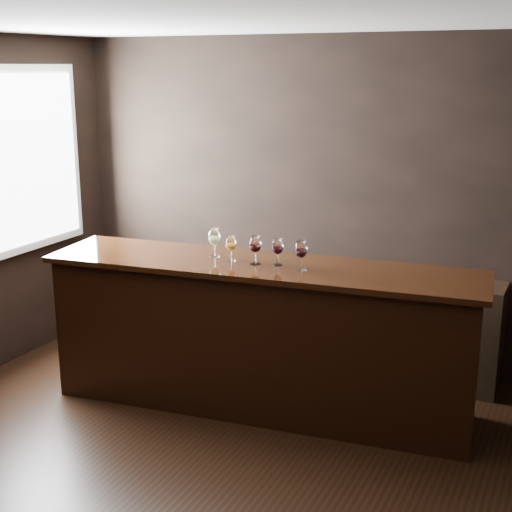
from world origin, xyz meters
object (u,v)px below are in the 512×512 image
at_px(glass_red_a, 255,245).
at_px(glass_red_b, 278,247).
at_px(bar_counter, 261,339).
at_px(glass_amber, 231,244).
at_px(glass_white, 214,238).
at_px(back_bar_shelf, 353,319).
at_px(glass_red_c, 301,250).

distance_m(glass_red_a, glass_red_b, 0.16).
relative_size(bar_counter, glass_amber, 16.63).
distance_m(bar_counter, glass_white, 0.84).
xyz_separation_m(bar_counter, glass_amber, (-0.23, -0.03, 0.72)).
bearing_deg(glass_white, back_bar_shelf, 51.00).
bearing_deg(glass_amber, back_bar_shelf, 58.83).
relative_size(glass_amber, glass_red_c, 0.88).
bearing_deg(back_bar_shelf, glass_white, -129.00).
bearing_deg(glass_red_c, glass_amber, -179.78).
relative_size(glass_amber, glass_red_b, 0.96).
bearing_deg(glass_red_a, glass_red_b, 16.67).
distance_m(glass_amber, glass_red_c, 0.56).
xyz_separation_m(glass_amber, glass_red_b, (0.36, 0.04, 0.01)).
bearing_deg(back_bar_shelf, glass_red_a, -112.27).
bearing_deg(glass_red_c, bar_counter, 174.47).
xyz_separation_m(bar_counter, glass_red_a, (-0.03, -0.04, 0.73)).
distance_m(glass_amber, glass_red_a, 0.20).
relative_size(glass_amber, glass_red_a, 0.88).
xyz_separation_m(glass_red_a, glass_red_c, (0.36, 0.01, 0.00)).
height_order(glass_white, glass_red_a, glass_white).
distance_m(glass_red_a, glass_red_c, 0.36).
height_order(back_bar_shelf, glass_amber, glass_amber).
xyz_separation_m(glass_amber, glass_red_c, (0.56, 0.00, 0.02)).
bearing_deg(bar_counter, glass_red_c, -12.19).
relative_size(back_bar_shelf, glass_amber, 12.96).
height_order(glass_red_b, glass_red_c, glass_red_c).
relative_size(glass_white, glass_red_a, 1.02).
xyz_separation_m(glass_red_a, glass_red_b, (0.16, 0.05, -0.01)).
relative_size(glass_white, glass_amber, 1.16).
bearing_deg(glass_amber, glass_red_a, -1.23).
bearing_deg(back_bar_shelf, glass_red_b, -105.20).
distance_m(glass_white, glass_red_c, 0.73).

